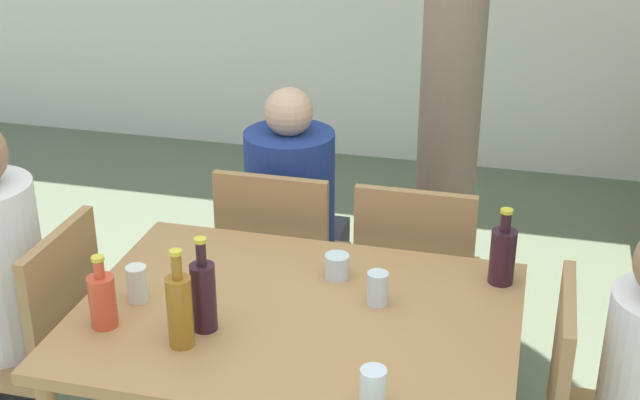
{
  "coord_description": "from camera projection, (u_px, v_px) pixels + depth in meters",
  "views": [
    {
      "loc": [
        0.65,
        -2.25,
        2.19
      ],
      "look_at": [
        0.0,
        0.3,
        0.99
      ],
      "focal_mm": 50.0,
      "sensor_mm": 36.0,
      "label": 1
    }
  ],
  "objects": [
    {
      "name": "dining_table_front",
      "position": [
        296.0,
        335.0,
        2.77
      ],
      "size": [
        1.35,
        0.99,
        0.74
      ],
      "color": "#B27F4C",
      "rests_on": "ground_plane"
    },
    {
      "name": "wine_bottle_0",
      "position": [
        503.0,
        254.0,
        2.87
      ],
      "size": [
        0.08,
        0.08,
        0.26
      ],
      "color": "#331923",
      "rests_on": "dining_table_front"
    },
    {
      "name": "amber_bottle_2",
      "position": [
        180.0,
        309.0,
        2.53
      ],
      "size": [
        0.07,
        0.07,
        0.31
      ],
      "color": "#9E661E",
      "rests_on": "dining_table_front"
    },
    {
      "name": "person_seated_2",
      "position": [
        297.0,
        231.0,
        3.73
      ],
      "size": [
        0.36,
        0.58,
        1.18
      ],
      "rotation": [
        0.0,
        0.0,
        3.14
      ],
      "color": "#383842",
      "rests_on": "ground_plane"
    },
    {
      "name": "drinking_glass_1",
      "position": [
        378.0,
        288.0,
        2.76
      ],
      "size": [
        0.07,
        0.07,
        0.11
      ],
      "color": "silver",
      "rests_on": "dining_table_front"
    },
    {
      "name": "drinking_glass_3",
      "position": [
        137.0,
        284.0,
        2.78
      ],
      "size": [
        0.07,
        0.07,
        0.12
      ],
      "color": "silver",
      "rests_on": "dining_table_front"
    },
    {
      "name": "patio_chair_3",
      "position": [
        416.0,
        274.0,
        3.41
      ],
      "size": [
        0.44,
        0.44,
        0.92
      ],
      "rotation": [
        0.0,
        0.0,
        3.14
      ],
      "color": "#A87A4C",
      "rests_on": "ground_plane"
    },
    {
      "name": "drinking_glass_0",
      "position": [
        373.0,
        387.0,
        2.3
      ],
      "size": [
        0.07,
        0.07,
        0.11
      ],
      "color": "white",
      "rests_on": "dining_table_front"
    },
    {
      "name": "patio_chair_0",
      "position": [
        39.0,
        334.0,
        3.03
      ],
      "size": [
        0.44,
        0.44,
        0.92
      ],
      "rotation": [
        0.0,
        0.0,
        -1.57
      ],
      "color": "#A87A4C",
      "rests_on": "ground_plane"
    },
    {
      "name": "soda_bottle_1",
      "position": [
        102.0,
        299.0,
        2.63
      ],
      "size": [
        0.08,
        0.08,
        0.23
      ],
      "color": "#DB4C2D",
      "rests_on": "dining_table_front"
    },
    {
      "name": "drinking_glass_2",
      "position": [
        337.0,
        266.0,
        2.92
      ],
      "size": [
        0.08,
        0.08,
        0.08
      ],
      "color": "silver",
      "rests_on": "dining_table_front"
    },
    {
      "name": "patio_chair_2",
      "position": [
        281.0,
        258.0,
        3.53
      ],
      "size": [
        0.44,
        0.44,
        0.92
      ],
      "rotation": [
        0.0,
        0.0,
        3.14
      ],
      "color": "#A87A4C",
      "rests_on": "ground_plane"
    },
    {
      "name": "wine_bottle_3",
      "position": [
        204.0,
        294.0,
        2.61
      ],
      "size": [
        0.08,
        0.08,
        0.3
      ],
      "color": "#331923",
      "rests_on": "dining_table_front"
    }
  ]
}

